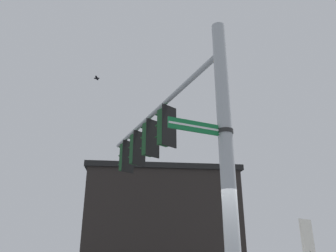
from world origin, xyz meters
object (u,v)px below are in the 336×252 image
traffic_light_mid_inner (149,139)px  street_name_sign (211,129)px  traffic_light_mid_outer (136,149)px  traffic_light_arm_end (125,157)px  traffic_light_nearest_pole (165,127)px  historical_marker (309,251)px  bird_flying (97,78)px

traffic_light_mid_inner → street_name_sign: 4.24m
traffic_light_mid_outer → traffic_light_arm_end: bearing=71.4°
traffic_light_mid_outer → traffic_light_nearest_pole: bearing=-108.6°
traffic_light_mid_inner → traffic_light_arm_end: 2.42m
historical_marker → street_name_sign: bearing=177.8°
traffic_light_nearest_pole → historical_marker: 4.78m
traffic_light_nearest_pole → traffic_light_mid_outer: size_ratio=1.00×
traffic_light_mid_outer → historical_marker: (1.31, -5.05, -3.31)m
street_name_sign → bird_flying: size_ratio=5.07×
traffic_light_nearest_pole → traffic_light_mid_inner: same height
bird_flying → traffic_light_mid_outer: bearing=-57.1°
traffic_light_mid_outer → traffic_light_mid_inner: bearing=-108.6°
traffic_light_mid_inner → historical_marker: size_ratio=0.62×
bird_flying → street_name_sign: bearing=-99.4°
street_name_sign → traffic_light_arm_end: bearing=68.5°
historical_marker → traffic_light_nearest_pole: bearing=127.1°
traffic_light_nearest_pole → bird_flying: bearing=92.6°
traffic_light_mid_inner → street_name_sign: (-1.62, -3.78, -1.07)m
traffic_light_nearest_pole → traffic_light_mid_outer: 2.42m
traffic_light_arm_end → historical_marker: traffic_light_arm_end is taller
bird_flying → historical_marker: (2.26, -6.51, -6.35)m
traffic_light_nearest_pole → bird_flying: (-0.17, 3.76, 3.04)m
traffic_light_mid_inner → traffic_light_arm_end: same height
traffic_light_mid_outer → street_name_sign: bearing=-112.1°
traffic_light_mid_outer → street_name_sign: traffic_light_mid_outer is taller
traffic_light_arm_end → street_name_sign: bearing=-111.5°
traffic_light_nearest_pole → street_name_sign: bearing=-115.1°
traffic_light_nearest_pole → street_name_sign: (-1.23, -2.63, -1.07)m
historical_marker → bird_flying: bearing=109.1°
traffic_light_arm_end → street_name_sign: (-2.39, -6.07, -1.07)m
traffic_light_nearest_pole → historical_marker: traffic_light_nearest_pole is taller
historical_marker → traffic_light_mid_inner: bearing=113.5°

